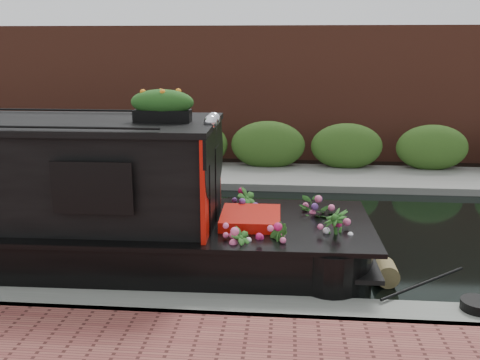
{
  "coord_description": "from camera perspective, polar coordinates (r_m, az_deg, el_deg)",
  "views": [
    {
      "loc": [
        2.64,
        -9.5,
        3.49
      ],
      "look_at": [
        1.85,
        -0.6,
        1.2
      ],
      "focal_mm": 40.0,
      "sensor_mm": 36.0,
      "label": 1
    }
  ],
  "objects": [
    {
      "name": "ground",
      "position": [
        10.46,
        -9.87,
        -5.33
      ],
      "size": [
        80.0,
        80.0,
        0.0
      ],
      "primitive_type": "plane",
      "color": "black",
      "rests_on": "ground"
    },
    {
      "name": "near_bank_coping",
      "position": [
        7.59,
        -16.37,
        -13.62
      ],
      "size": [
        40.0,
        0.6,
        0.5
      ],
      "primitive_type": "cube",
      "color": "slate",
      "rests_on": "ground"
    },
    {
      "name": "far_bank_path",
      "position": [
        14.38,
        -5.63,
        0.27
      ],
      "size": [
        40.0,
        2.4,
        0.34
      ],
      "primitive_type": "cube",
      "color": "slate",
      "rests_on": "ground"
    },
    {
      "name": "far_hedge",
      "position": [
        15.24,
        -5.01,
        1.09
      ],
      "size": [
        40.0,
        1.1,
        2.8
      ],
      "primitive_type": "cube",
      "color": "#31561C",
      "rests_on": "ground"
    },
    {
      "name": "far_brick_wall",
      "position": [
        17.26,
        -3.8,
        2.69
      ],
      "size": [
        40.0,
        1.0,
        8.0
      ],
      "primitive_type": "cube",
      "color": "brown",
      "rests_on": "ground"
    },
    {
      "name": "rope_fender",
      "position": [
        8.38,
        15.32,
        -9.49
      ],
      "size": [
        0.34,
        0.43,
        0.34
      ],
      "primitive_type": "cylinder",
      "rotation": [
        1.57,
        0.0,
        0.0
      ],
      "color": "brown",
      "rests_on": "ground"
    },
    {
      "name": "coiled_mooring_rope",
      "position": [
        7.49,
        24.02,
        -12.08
      ],
      "size": [
        0.42,
        0.42,
        0.12
      ],
      "primitive_type": "cylinder",
      "color": "black",
      "rests_on": "near_bank_coping"
    }
  ]
}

